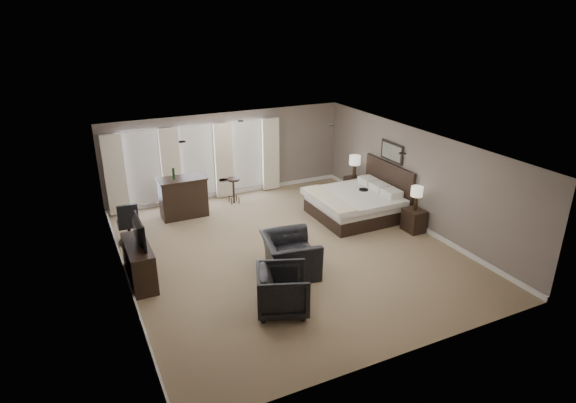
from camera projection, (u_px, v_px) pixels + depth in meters
name	position (u px, v px, depth m)	size (l,w,h in m)	color
room	(288.00, 201.00, 11.18)	(7.60, 8.60, 2.64)	#897557
window_bay	(198.00, 163.00, 14.26)	(5.25, 0.20, 2.30)	silver
bed	(356.00, 193.00, 13.30)	(2.26, 2.15, 1.44)	silver
nightstand_near	(414.00, 220.00, 12.60)	(0.45, 0.55, 0.60)	black
nightstand_far	(353.00, 186.00, 15.03)	(0.44, 0.53, 0.58)	black
lamp_near	(416.00, 198.00, 12.37)	(0.31, 0.31, 0.64)	beige
lamp_far	(355.00, 167.00, 14.79)	(0.34, 0.34, 0.71)	beige
wall_art	(392.00, 152.00, 13.36)	(0.04, 0.96, 0.56)	slate
dresser	(139.00, 263.00, 10.20)	(0.48, 1.50, 0.87)	black
tv	(136.00, 242.00, 10.02)	(1.00, 0.58, 0.13)	black
armchair_near	(290.00, 249.00, 10.52)	(1.29, 0.84, 1.13)	black
armchair_far	(283.00, 288.00, 9.17)	(0.96, 0.90, 0.99)	black
bar_counter	(183.00, 197.00, 13.40)	(1.31, 0.68, 1.14)	black
bar_stool_left	(177.00, 200.00, 13.64)	(0.37, 0.37, 0.79)	black
bar_stool_right	(234.00, 191.00, 14.39)	(0.37, 0.37, 0.78)	black
desk_chair	(128.00, 222.00, 11.86)	(0.56, 0.56, 1.10)	black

